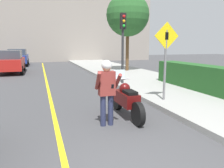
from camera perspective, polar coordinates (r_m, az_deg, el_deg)
sidewalk_curb at (r=9.06m, az=21.37°, el=-3.08°), size 4.40×44.00×0.16m
road_center_line at (r=8.99m, az=-15.90°, el=-3.36°), size 0.12×36.00×0.01m
building_backdrop at (r=28.89m, az=-17.07°, el=14.79°), size 28.00×1.20×9.27m
motorcycle at (r=6.27m, az=3.77°, el=-4.06°), size 0.62×2.17×1.29m
person_biker at (r=5.44m, az=-1.36°, el=-0.62°), size 0.59×0.46×1.68m
crossing_sign at (r=7.64m, az=13.85°, el=7.63°), size 0.91×0.08×2.63m
traffic_light at (r=10.90m, az=2.87°, el=12.69°), size 0.26×0.30×3.40m
hedge_row at (r=9.98m, az=22.63°, el=1.53°), size 0.90×5.69×1.05m
street_tree at (r=16.71m, az=4.12°, el=17.53°), size 3.12×3.12×5.63m
parked_car_red at (r=17.77m, az=-25.07°, el=5.31°), size 1.88×4.20×1.68m
parked_car_blue at (r=24.12m, az=-23.32°, el=6.44°), size 1.88×4.20×1.68m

